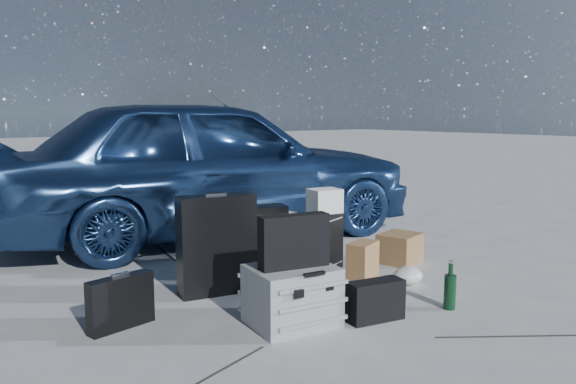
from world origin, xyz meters
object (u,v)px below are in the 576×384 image
object	(u,v)px
pelican_case	(292,296)
suitcase_left	(217,244)
car	(208,166)
suitcase_right	(324,242)
briefcase	(121,302)
green_bottle	(450,286)
cardboard_box	(400,248)
duffel_bag	(267,244)

from	to	relation	value
pelican_case	suitcase_left	distance (m)	0.87
car	suitcase_right	bearing A→B (deg)	-168.74
pelican_case	suitcase_right	size ratio (longest dim) A/B	1.02
pelican_case	briefcase	xyz separation A→B (m)	(-0.89, 0.60, -0.02)
pelican_case	green_bottle	xyz separation A→B (m)	(1.04, -0.43, -0.03)
briefcase	car	bearing A→B (deg)	38.01
briefcase	cardboard_box	bearing A→B (deg)	-10.77
suitcase_right	duffel_bag	xyz separation A→B (m)	(-0.28, 0.43, -0.06)
suitcase_left	cardboard_box	size ratio (longest dim) A/B	2.11
briefcase	suitcase_right	world-z (taller)	suitcase_right
suitcase_left	green_bottle	distance (m)	1.70
suitcase_left	duffel_bag	size ratio (longest dim) A/B	0.93
car	green_bottle	bearing A→B (deg)	-167.90
car	suitcase_left	size ratio (longest dim) A/B	6.10
suitcase_left	green_bottle	world-z (taller)	suitcase_left
briefcase	suitcase_right	xyz separation A→B (m)	(1.84, 0.19, 0.09)
suitcase_left	duffel_bag	xyz separation A→B (m)	(0.72, 0.38, -0.17)
suitcase_right	cardboard_box	xyz separation A→B (m)	(0.75, -0.18, -0.12)
briefcase	suitcase_right	size ratio (longest dim) A/B	0.84
suitcase_left	green_bottle	xyz separation A→B (m)	(1.10, -1.28, -0.21)
suitcase_left	briefcase	bearing A→B (deg)	-151.75
briefcase	green_bottle	xyz separation A→B (m)	(1.93, -1.03, -0.00)
duffel_bag	car	bearing A→B (deg)	101.69
pelican_case	cardboard_box	bearing A→B (deg)	27.72
cardboard_box	suitcase_left	bearing A→B (deg)	172.12
pelican_case	green_bottle	size ratio (longest dim) A/B	1.60
car	cardboard_box	bearing A→B (deg)	-148.93
car	cardboard_box	world-z (taller)	car
suitcase_right	duffel_bag	size ratio (longest dim) A/B	0.64
briefcase	cardboard_box	size ratio (longest dim) A/B	1.23
pelican_case	suitcase_right	world-z (taller)	suitcase_right
duffel_bag	cardboard_box	world-z (taller)	duffel_bag
duffel_bag	briefcase	bearing A→B (deg)	-138.23
duffel_bag	green_bottle	distance (m)	1.69
cardboard_box	green_bottle	xyz separation A→B (m)	(-0.65, -1.03, 0.03)
car	suitcase_left	distance (m)	2.04
suitcase_right	duffel_bag	world-z (taller)	suitcase_right
car	suitcase_left	world-z (taller)	car
pelican_case	suitcase_left	size ratio (longest dim) A/B	0.70
car	cardboard_box	xyz separation A→B (m)	(0.82, -2.01, -0.64)
briefcase	green_bottle	world-z (taller)	briefcase
briefcase	green_bottle	distance (m)	2.19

